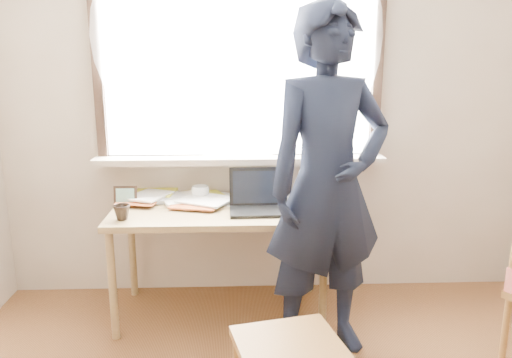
{
  "coord_description": "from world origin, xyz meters",
  "views": [
    {
      "loc": [
        -0.22,
        -1.24,
        1.56
      ],
      "look_at": [
        -0.13,
        0.95,
        1.03
      ],
      "focal_mm": 35.0,
      "sensor_mm": 36.0,
      "label": 1
    }
  ],
  "objects_px": {
    "desk": "(219,220)",
    "mug_dark": "(122,212)",
    "person": "(328,186)",
    "laptop": "(259,200)",
    "mug_white": "(200,193)"
  },
  "relations": [
    {
      "from": "mug_white",
      "to": "person",
      "type": "relative_size",
      "value": 0.06
    },
    {
      "from": "mug_white",
      "to": "person",
      "type": "distance_m",
      "value": 0.95
    },
    {
      "from": "mug_dark",
      "to": "laptop",
      "type": "bearing_deg",
      "value": 11.8
    },
    {
      "from": "person",
      "to": "laptop",
      "type": "bearing_deg",
      "value": 116.35
    },
    {
      "from": "desk",
      "to": "person",
      "type": "xyz_separation_m",
      "value": [
        0.58,
        -0.4,
        0.31
      ]
    },
    {
      "from": "laptop",
      "to": "mug_dark",
      "type": "bearing_deg",
      "value": -168.2
    },
    {
      "from": "laptop",
      "to": "desk",
      "type": "bearing_deg",
      "value": 172.93
    },
    {
      "from": "mug_white",
      "to": "person",
      "type": "bearing_deg",
      "value": -40.73
    },
    {
      "from": "laptop",
      "to": "mug_dark",
      "type": "height_order",
      "value": "laptop"
    },
    {
      "from": "desk",
      "to": "mug_dark",
      "type": "height_order",
      "value": "mug_dark"
    },
    {
      "from": "laptop",
      "to": "mug_white",
      "type": "xyz_separation_m",
      "value": [
        -0.36,
        0.24,
        -0.01
      ]
    },
    {
      "from": "mug_dark",
      "to": "desk",
      "type": "bearing_deg",
      "value": 19.64
    },
    {
      "from": "laptop",
      "to": "person",
      "type": "distance_m",
      "value": 0.53
    },
    {
      "from": "desk",
      "to": "person",
      "type": "bearing_deg",
      "value": -34.51
    },
    {
      "from": "mug_dark",
      "to": "mug_white",
      "type": "bearing_deg",
      "value": 44.32
    }
  ]
}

